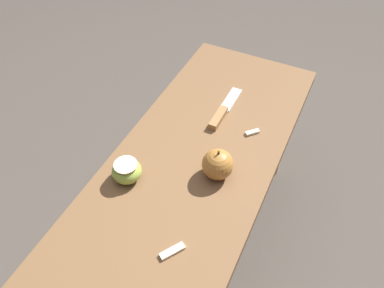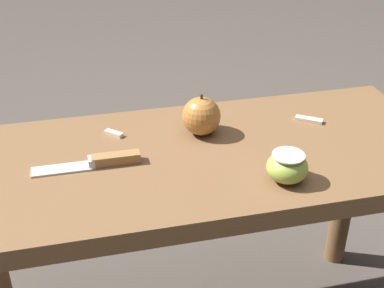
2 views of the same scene
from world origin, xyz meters
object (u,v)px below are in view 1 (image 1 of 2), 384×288
at_px(apple_whole, 218,164).
at_px(apple_cut, 127,171).
at_px(wooden_bench, 196,173).
at_px(knife, 223,113).

distance_m(apple_whole, apple_cut, 0.23).
distance_m(wooden_bench, apple_cut, 0.22).
bearing_deg(apple_whole, apple_cut, -61.52).
height_order(apple_whole, apple_cut, apple_whole).
bearing_deg(apple_whole, wooden_bench, -115.28).
height_order(knife, apple_cut, apple_cut).
bearing_deg(knife, apple_cut, 158.43).
relative_size(knife, apple_cut, 2.70).
bearing_deg(wooden_bench, apple_whole, 64.72).
bearing_deg(knife, wooden_bench, 179.20).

